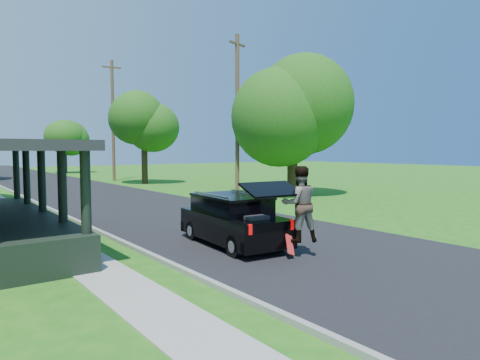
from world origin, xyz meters
TOP-DOWN VIEW (x-y plane):
  - ground at (0.00, 0.00)m, footprint 140.00×140.00m
  - street at (0.00, 20.00)m, footprint 8.00×120.00m
  - curb at (-4.05, 20.00)m, footprint 0.15×120.00m
  - black_suv at (-1.40, 1.50)m, footprint 2.05×4.51m
  - skateboarder at (-0.79, -0.71)m, footprint 1.22×1.11m
  - skateboard at (-1.07, -0.61)m, footprint 0.51×0.51m
  - tree_right_near at (9.97, 10.91)m, footprint 7.02×7.15m
  - tree_right_mid at (6.36, 25.26)m, footprint 5.64×5.80m
  - tree_right_far at (5.51, 47.21)m, footprint 5.96×5.67m
  - utility_pole_near at (7.00, 12.69)m, footprint 1.52×0.58m
  - utility_pole_far at (5.52, 30.16)m, footprint 1.74×0.38m

SIDE VIEW (x-z plane):
  - ground at x=0.00m, z-range 0.00..0.00m
  - street at x=0.00m, z-range -0.01..0.01m
  - curb at x=-4.05m, z-range -0.06..0.06m
  - skateboard at x=-1.07m, z-range 0.07..0.85m
  - black_suv at x=-1.40m, z-range -0.24..1.80m
  - skateboarder at x=-0.79m, z-range 0.42..2.46m
  - tree_right_far at x=5.51m, z-range 1.10..8.25m
  - utility_pole_near at x=7.00m, z-range 0.14..10.13m
  - tree_right_near at x=9.97m, z-range 1.14..9.92m
  - tree_right_mid at x=6.36m, z-range 1.50..9.56m
  - utility_pole_far at x=5.52m, z-range 0.16..11.27m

